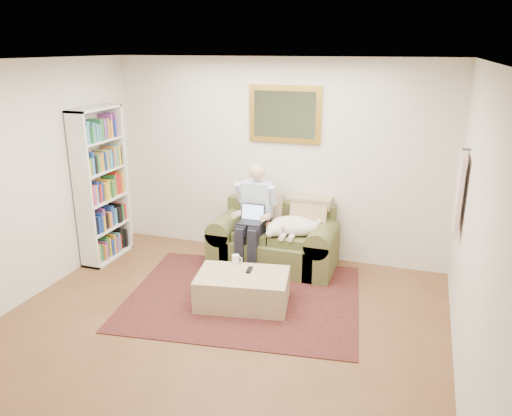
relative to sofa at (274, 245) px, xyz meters
The scene contains 12 objects.
room_shell 2.00m from the sofa, 93.53° to the right, with size 4.51×5.00×2.61m.
rug 0.99m from the sofa, 94.39° to the right, with size 2.57×2.05×0.01m, color black.
sofa is the anchor object (origin of this frame).
seated_man 0.48m from the sofa, 148.55° to the right, with size 0.52×0.74×1.32m, color #8CA6D8, non-canonical shape.
laptop 0.53m from the sofa, 138.98° to the right, with size 0.31×0.24×0.22m.
sleeping_dog 0.44m from the sofa, 15.74° to the right, with size 0.65×0.41×0.24m, color white, non-canonical shape.
ottoman 1.11m from the sofa, 91.35° to the right, with size 0.99×0.63×0.36m, color tan.
coffee_mug 0.89m from the sofa, 103.32° to the right, with size 0.08×0.08×0.10m, color white.
tv_remote 0.99m from the sofa, 89.29° to the right, with size 0.05×0.15×0.02m, color black.
bookshelf 2.37m from the sofa, 168.04° to the right, with size 0.28×0.80×2.00m, color white, non-canonical shape.
wall_mirror 1.68m from the sofa, 90.00° to the left, with size 0.94×0.04×0.72m.
hanging_shirt 2.39m from the sofa, 12.63° to the right, with size 0.06×0.52×0.90m, color beige, non-canonical shape.
Camera 1 is at (1.80, -3.65, 2.72)m, focal length 35.00 mm.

